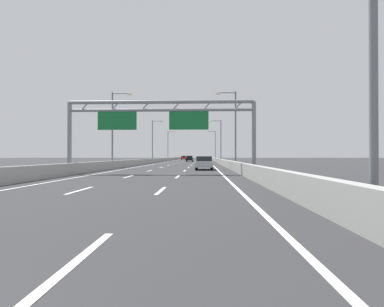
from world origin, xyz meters
name	(u,v)px	position (x,y,z in m)	size (l,w,h in m)	color
ground_plane	(192,160)	(0.00, 100.00, 0.00)	(260.00, 260.00, 0.00)	#2D2D30
lane_dash_left_1	(80,190)	(-1.80, 12.50, 0.01)	(0.16, 3.00, 0.01)	white
lane_dash_left_2	(129,177)	(-1.80, 21.50, 0.01)	(0.16, 3.00, 0.01)	white
lane_dash_left_3	(150,171)	(-1.80, 30.50, 0.01)	(0.16, 3.00, 0.01)	white
lane_dash_left_4	(161,167)	(-1.80, 39.50, 0.01)	(0.16, 3.00, 0.01)	white
lane_dash_left_5	(169,165)	(-1.80, 48.50, 0.01)	(0.16, 3.00, 0.01)	white
lane_dash_left_6	(174,164)	(-1.80, 57.50, 0.01)	(0.16, 3.00, 0.01)	white
lane_dash_left_7	(178,163)	(-1.80, 66.50, 0.01)	(0.16, 3.00, 0.01)	white
lane_dash_left_8	(181,162)	(-1.80, 75.50, 0.01)	(0.16, 3.00, 0.01)	white
lane_dash_left_9	(183,161)	(-1.80, 84.50, 0.01)	(0.16, 3.00, 0.01)	white
lane_dash_left_10	(185,161)	(-1.80, 93.50, 0.01)	(0.16, 3.00, 0.01)	white
lane_dash_left_11	(187,160)	(-1.80, 102.50, 0.01)	(0.16, 3.00, 0.01)	white
lane_dash_left_12	(188,160)	(-1.80, 111.50, 0.01)	(0.16, 3.00, 0.01)	white
lane_dash_left_13	(189,160)	(-1.80, 120.50, 0.01)	(0.16, 3.00, 0.01)	white
lane_dash_left_14	(190,159)	(-1.80, 129.50, 0.01)	(0.16, 3.00, 0.01)	white
lane_dash_left_15	(191,159)	(-1.80, 138.50, 0.01)	(0.16, 3.00, 0.01)	white
lane_dash_left_16	(191,159)	(-1.80, 147.50, 0.01)	(0.16, 3.00, 0.01)	white
lane_dash_left_17	(192,159)	(-1.80, 156.50, 0.01)	(0.16, 3.00, 0.01)	white
lane_dash_right_0	(78,259)	(1.80, 3.50, 0.01)	(0.16, 3.00, 0.01)	white
lane_dash_right_1	(161,191)	(1.80, 12.50, 0.01)	(0.16, 3.00, 0.01)	white
lane_dash_right_2	(178,177)	(1.80, 21.50, 0.01)	(0.16, 3.00, 0.01)	white
lane_dash_right_3	(185,171)	(1.80, 30.50, 0.01)	(0.16, 3.00, 0.01)	white
lane_dash_right_4	(189,167)	(1.80, 39.50, 0.01)	(0.16, 3.00, 0.01)	white
lane_dash_right_5	(191,165)	(1.80, 48.50, 0.01)	(0.16, 3.00, 0.01)	white
lane_dash_right_6	(193,164)	(1.80, 57.50, 0.01)	(0.16, 3.00, 0.01)	white
lane_dash_right_7	(194,163)	(1.80, 66.50, 0.01)	(0.16, 3.00, 0.01)	white
lane_dash_right_8	(195,162)	(1.80, 75.50, 0.01)	(0.16, 3.00, 0.01)	white
lane_dash_right_9	(196,161)	(1.80, 84.50, 0.01)	(0.16, 3.00, 0.01)	white
lane_dash_right_10	(197,161)	(1.80, 93.50, 0.01)	(0.16, 3.00, 0.01)	white
lane_dash_right_11	(197,160)	(1.80, 102.50, 0.01)	(0.16, 3.00, 0.01)	white
lane_dash_right_12	(198,160)	(1.80, 111.50, 0.01)	(0.16, 3.00, 0.01)	white
lane_dash_right_13	(198,160)	(1.80, 120.50, 0.01)	(0.16, 3.00, 0.01)	white
lane_dash_right_14	(198,159)	(1.80, 129.50, 0.01)	(0.16, 3.00, 0.01)	white
lane_dash_right_15	(199,159)	(1.80, 138.50, 0.01)	(0.16, 3.00, 0.01)	white
lane_dash_right_16	(199,159)	(1.80, 147.50, 0.01)	(0.16, 3.00, 0.01)	white
lane_dash_right_17	(199,159)	(1.80, 156.50, 0.01)	(0.16, 3.00, 0.01)	white
edge_line_left	(172,161)	(-5.25, 88.00, 0.01)	(0.16, 176.00, 0.01)	white
edge_line_right	(208,161)	(5.25, 88.00, 0.01)	(0.16, 176.00, 0.01)	white
barrier_left	(173,159)	(-6.90, 110.00, 0.47)	(0.45, 220.00, 0.95)	#9E9E99
barrier_right	(212,159)	(6.90, 110.00, 0.47)	(0.45, 220.00, 0.95)	#9E9E99
sign_gantry	(159,118)	(-0.16, 25.64, 4.82)	(16.42, 0.36, 6.36)	gray
streetlamp_left_mid	(114,125)	(-7.47, 37.36, 5.40)	(2.58, 0.28, 9.50)	slate
streetlamp_right_mid	(234,125)	(7.47, 37.36, 5.40)	(2.58, 0.28, 9.50)	slate
streetlamp_left_far	(153,139)	(-7.47, 68.27, 5.40)	(2.58, 0.28, 9.50)	slate
streetlamp_right_far	(220,138)	(7.47, 68.27, 5.40)	(2.58, 0.28, 9.50)	slate
streetlamp_left_distant	(169,144)	(-7.47, 99.18, 5.40)	(2.58, 0.28, 9.50)	slate
streetlamp_right_distant	(215,144)	(7.47, 99.18, 5.40)	(2.58, 0.28, 9.50)	slate
silver_car	(204,163)	(3.79, 32.94, 0.75)	(1.88, 4.43, 1.48)	#A8ADB2
green_car	(201,159)	(3.35, 68.16, 0.72)	(1.81, 4.51, 1.39)	#1E7A38
black_car	(190,159)	(0.18, 80.20, 0.78)	(1.77, 4.16, 1.54)	black
yellow_car	(201,160)	(3.36, 53.54, 0.75)	(1.78, 4.61, 1.45)	yellow
red_car	(184,158)	(-3.50, 114.94, 0.78)	(1.87, 4.40, 1.52)	red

